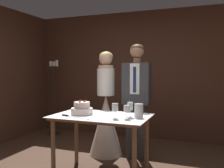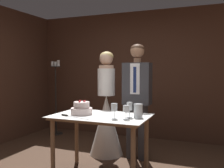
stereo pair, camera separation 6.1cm
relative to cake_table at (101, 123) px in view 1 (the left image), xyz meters
name	(u,v)px [view 1 (the left image)]	position (x,y,z in m)	size (l,w,h in m)	color
wall_back	(143,75)	(0.03, 2.08, 0.59)	(4.90, 0.12, 2.57)	#472B1E
cake_table	(101,123)	(0.00, 0.00, 0.00)	(1.24, 0.78, 0.79)	#8E6B4C
tiered_cake	(82,109)	(-0.27, -0.02, 0.17)	(0.29, 0.29, 0.19)	beige
cake_knife	(70,116)	(-0.32, -0.23, 0.11)	(0.45, 0.13, 0.02)	silver
wine_glass_near	(127,109)	(0.38, -0.11, 0.22)	(0.08, 0.08, 0.17)	silver
wine_glass_middle	(130,107)	(0.39, 0.01, 0.23)	(0.07, 0.07, 0.19)	silver
wine_glass_far	(115,108)	(0.25, -0.14, 0.24)	(0.08, 0.08, 0.19)	silver
hurricane_candle	(139,111)	(0.49, 0.03, 0.18)	(0.11, 0.11, 0.17)	silver
bride	(106,117)	(-0.26, 0.79, -0.07)	(0.54, 0.54, 1.68)	white
groom	(137,94)	(0.26, 0.79, 0.31)	(0.42, 0.25, 1.77)	#38383D
candle_stand	(54,98)	(-1.79, 1.59, 0.10)	(0.28, 0.28, 1.59)	black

